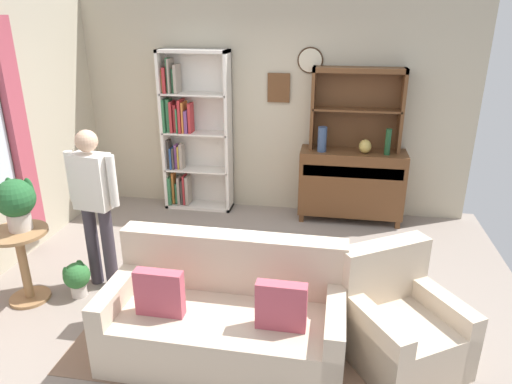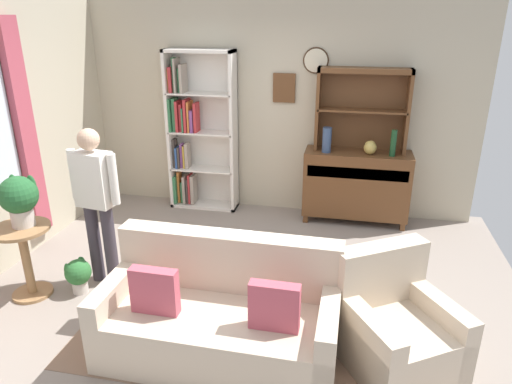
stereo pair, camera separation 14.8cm
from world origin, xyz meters
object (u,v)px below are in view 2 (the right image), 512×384
object	(u,v)px
vase_round	(370,147)
person_reading	(96,197)
potted_plant_large	(19,197)
book_stack	(255,244)
sideboard	(356,183)
plant_stand	(25,254)
bookshelf	(196,133)
bottle_wine	(393,143)
potted_plant_small	(78,273)
couch_floral	(221,317)
coffee_table	(267,258)
vase_tall	(327,140)
armchair_floral	(395,330)
sideboard_hutch	(363,98)

from	to	relation	value
vase_round	person_reading	size ratio (longest dim) A/B	0.11
potted_plant_large	book_stack	xyz separation A→B (m)	(2.04, 0.53, -0.52)
sideboard	plant_stand	distance (m)	3.80
bookshelf	bottle_wine	world-z (taller)	bookshelf
potted_plant_small	couch_floral	bearing A→B (deg)	-18.52
sideboard	book_stack	size ratio (longest dim) A/B	6.18
bottle_wine	coffee_table	size ratio (longest dim) A/B	0.40
couch_floral	coffee_table	bearing A→B (deg)	77.81
coffee_table	book_stack	distance (m)	0.17
vase_round	potted_plant_small	distance (m)	3.53
bottle_wine	book_stack	bearing A→B (deg)	-127.87
couch_floral	person_reading	distance (m)	1.72
sideboard	couch_floral	size ratio (longest dim) A/B	0.72
vase_tall	armchair_floral	xyz separation A→B (m)	(0.71, -2.51, -0.78)
sideboard	plant_stand	xyz separation A→B (m)	(-2.98, -2.35, -0.07)
plant_stand	book_stack	world-z (taller)	plant_stand
couch_floral	plant_stand	size ratio (longest dim) A/B	2.56
bookshelf	book_stack	world-z (taller)	bookshelf
sideboard	vase_round	bearing A→B (deg)	-27.17
vase_round	potted_plant_large	distance (m)	3.82
vase_round	plant_stand	world-z (taller)	vase_round
vase_round	coffee_table	bearing A→B (deg)	-117.81
person_reading	book_stack	bearing A→B (deg)	7.65
bookshelf	potted_plant_large	bearing A→B (deg)	-109.58
couch_floral	potted_plant_large	xyz separation A→B (m)	(-1.97, 0.44, 0.67)
sideboard_hutch	couch_floral	size ratio (longest dim) A/B	0.61
plant_stand	armchair_floral	bearing A→B (deg)	-4.11
sideboard_hutch	person_reading	xyz separation A→B (m)	(-2.41, -2.09, -0.65)
bottle_wine	vase_tall	bearing A→B (deg)	179.34
sideboard	potted_plant_large	world-z (taller)	potted_plant_large
vase_round	book_stack	bearing A→B (deg)	-121.61
sideboard_hutch	couch_floral	bearing A→B (deg)	-109.24
bottle_wine	potted_plant_small	distance (m)	3.74
sideboard_hutch	vase_round	world-z (taller)	sideboard_hutch
vase_round	bottle_wine	bearing A→B (deg)	-4.95
vase_round	bookshelf	bearing A→B (deg)	176.17
sideboard	person_reading	size ratio (longest dim) A/B	0.83
bottle_wine	plant_stand	xyz separation A→B (m)	(-3.37, -2.26, -0.64)
vase_tall	vase_round	size ratio (longest dim) A/B	1.81
sideboard_hutch	vase_round	distance (m)	0.60
sideboard_hutch	vase_tall	bearing A→B (deg)	-154.11
couch_floral	book_stack	distance (m)	0.98
sideboard_hutch	plant_stand	world-z (taller)	sideboard_hutch
bottle_wine	coffee_table	xyz separation A→B (m)	(-1.19, -1.73, -0.73)
bookshelf	couch_floral	distance (m)	3.12
potted_plant_large	vase_tall	bearing A→B (deg)	40.79
sideboard	vase_round	xyz separation A→B (m)	(0.13, -0.07, 0.50)
sideboard	bottle_wine	distance (m)	0.70
bookshelf	armchair_floral	bearing A→B (deg)	-47.59
bookshelf	person_reading	size ratio (longest dim) A/B	1.35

